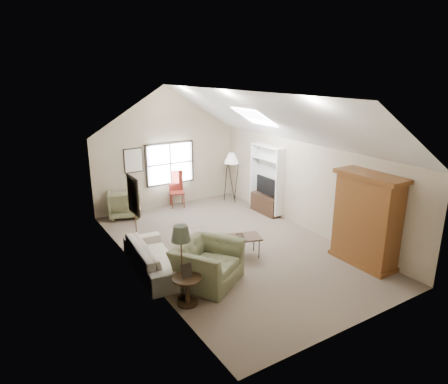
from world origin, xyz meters
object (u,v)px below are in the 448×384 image
armchair_far (124,203)px  side_chair (177,189)px  armchair_near (207,264)px  coffee_table (240,247)px  sofa (155,257)px  side_table (187,290)px  armoire (367,220)px

armchair_far → side_chair: bearing=-164.1°
armchair_near → armchair_far: same height
coffee_table → side_chair: side_chair is taller
sofa → side_table: (0.00, -1.60, -0.05)m
armchair_far → side_chair: size_ratio=0.82×
armoire → side_table: size_ratio=3.77×
armchair_far → armoire: bearing=138.0°
armchair_far → side_table: 5.48m
armchair_far → side_table: armchair_far is taller
armchair_near → side_table: (-0.75, -0.52, -0.15)m
side_table → side_chair: bearing=66.3°
armchair_far → coffee_table: bearing=125.3°
sofa → side_chair: size_ratio=1.95×
armchair_far → coffee_table: size_ratio=0.96×
armoire → side_chair: (-1.99, 6.10, -0.50)m
armchair_far → coffee_table: 4.52m
side_table → coffee_table: bearing=30.2°
armchair_near → side_table: 0.93m
armoire → armchair_near: (-3.63, 1.16, -0.65)m
armoire → armchair_near: 3.86m
armchair_near → side_chair: 5.21m
armoire → armchair_far: size_ratio=2.25×
sofa → armchair_near: armchair_near is taller
armchair_far → side_table: (-0.55, -5.45, -0.15)m
side_table → armchair_far: bearing=84.2°
armchair_near → coffee_table: size_ratio=1.35×
sofa → armchair_near: (0.75, -1.08, 0.11)m
armoire → armchair_near: armoire is taller
side_chair → side_table: bearing=-95.8°
armchair_near → armoire: bearing=-49.4°
armchair_near → armchair_far: (-0.20, 4.94, 0.00)m
coffee_table → armchair_near: bearing=-152.4°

